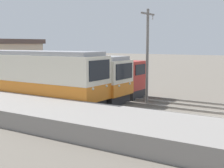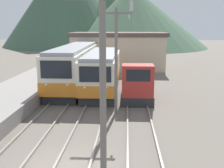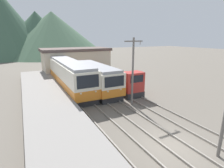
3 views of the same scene
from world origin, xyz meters
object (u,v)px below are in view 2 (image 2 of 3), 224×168
Objects in this scene: commuter_train_left at (76,67)px; catenary_mast_near at (103,95)px; commuter_train_center at (102,73)px; catenary_mast_mid at (116,58)px; shunting_locomotive at (137,85)px.

catenary_mast_near is at bearing -76.52° from commuter_train_left.
commuter_train_left is at bearing 140.19° from commuter_train_center.
catenary_mast_mid is (4.31, -8.69, 1.96)m from commuter_train_left.
catenary_mast_mid is at bearing 90.00° from catenary_mast_near.
commuter_train_center reaches higher than shunting_locomotive.
shunting_locomotive is at bearing -41.75° from commuter_train_left.
commuter_train_center is 1.56× the size of catenary_mast_mid.
commuter_train_center is 2.15× the size of shunting_locomotive.
commuter_train_center is 4.15m from shunting_locomotive.
commuter_train_left is at bearing 116.37° from catenary_mast_mid.
catenary_mast_near reaches higher than commuter_train_center.
catenary_mast_near reaches higher than shunting_locomotive.
shunting_locomotive is at bearing -43.46° from commuter_train_center.
commuter_train_left is at bearing 138.25° from shunting_locomotive.
shunting_locomotive is (5.80, -5.18, -0.59)m from commuter_train_left.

